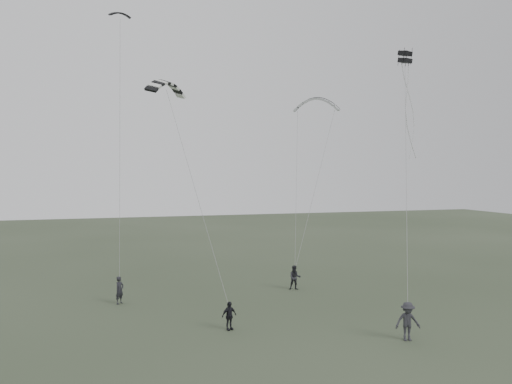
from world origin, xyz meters
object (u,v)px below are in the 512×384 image
object	(u,v)px
flyer_center	(229,316)
kite_striped	(166,82)
flyer_right	(295,278)
kite_box	(405,57)
flyer_left	(120,290)
kite_dark_small	(120,13)
flyer_far	(408,321)
kite_pale_large	(316,99)

from	to	relation	value
flyer_center	kite_striped	bearing A→B (deg)	95.73
flyer_right	flyer_center	xyz separation A→B (m)	(-6.55, -7.45, -0.11)
flyer_center	kite_box	world-z (taller)	kite_box
flyer_left	kite_dark_small	distance (m)	18.24
flyer_left	flyer_far	xyz separation A→B (m)	(13.34, -11.17, 0.09)
kite_box	flyer_center	bearing A→B (deg)	171.41
flyer_left	kite_box	world-z (taller)	kite_box
flyer_right	flyer_center	size ratio (longest dim) A/B	1.14
flyer_right	kite_box	world-z (taller)	kite_box
kite_dark_small	kite_box	world-z (taller)	kite_dark_small
flyer_far	kite_box	size ratio (longest dim) A/B	2.66
flyer_far	kite_pale_large	bearing A→B (deg)	94.69
flyer_center	kite_pale_large	size ratio (longest dim) A/B	0.39
flyer_left	flyer_center	world-z (taller)	flyer_left
flyer_far	kite_dark_small	size ratio (longest dim) A/B	1.34
flyer_left	kite_box	bearing A→B (deg)	-61.11
kite_dark_small	kite_striped	world-z (taller)	kite_dark_small
flyer_right	kite_dark_small	size ratio (longest dim) A/B	1.20
kite_dark_small	flyer_right	bearing A→B (deg)	-27.83
kite_dark_small	kite_pale_large	world-z (taller)	kite_dark_small
flyer_right	flyer_center	bearing A→B (deg)	-115.44
flyer_right	kite_box	bearing A→B (deg)	-27.55
kite_box	flyer_right	bearing A→B (deg)	116.71
flyer_right	kite_box	xyz separation A→B (m)	(5.36, -5.08, 14.61)
flyer_center	flyer_left	bearing A→B (deg)	106.32
kite_striped	kite_box	distance (m)	14.87
flyer_right	kite_pale_large	size ratio (longest dim) A/B	0.45
flyer_right	flyer_left	bearing A→B (deg)	-162.17
kite_dark_small	kite_box	distance (m)	18.86
flyer_right	kite_box	size ratio (longest dim) A/B	2.38
flyer_right	flyer_center	distance (m)	9.92
flyer_left	flyer_right	bearing A→B (deg)	-44.03
kite_striped	flyer_far	bearing A→B (deg)	-85.67
kite_pale_large	kite_box	xyz separation A→B (m)	(1.45, -10.49, 1.17)
flyer_left	kite_striped	bearing A→B (deg)	-80.34
kite_dark_small	kite_striped	distance (m)	7.46
kite_striped	kite_box	bearing A→B (deg)	-55.24
flyer_far	flyer_right	bearing A→B (deg)	110.02
flyer_center	kite_striped	distance (m)	14.10
flyer_center	flyer_far	distance (m)	8.99
flyer_far	kite_striped	bearing A→B (deg)	151.71
flyer_left	kite_pale_large	bearing A→B (deg)	-25.77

